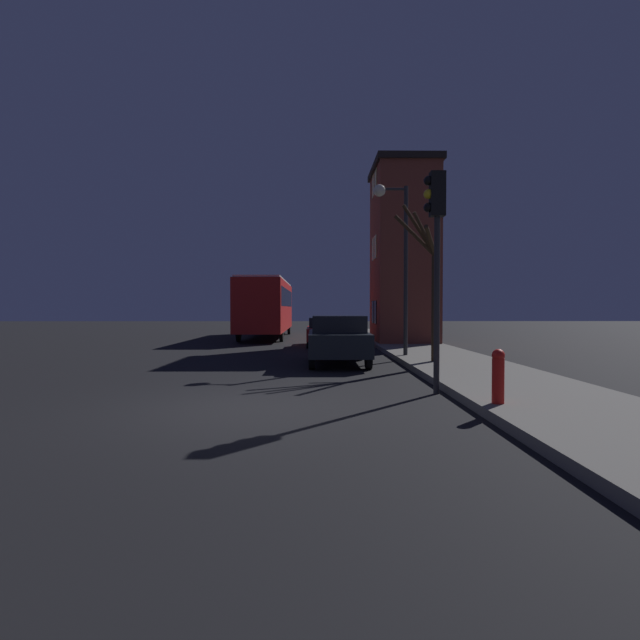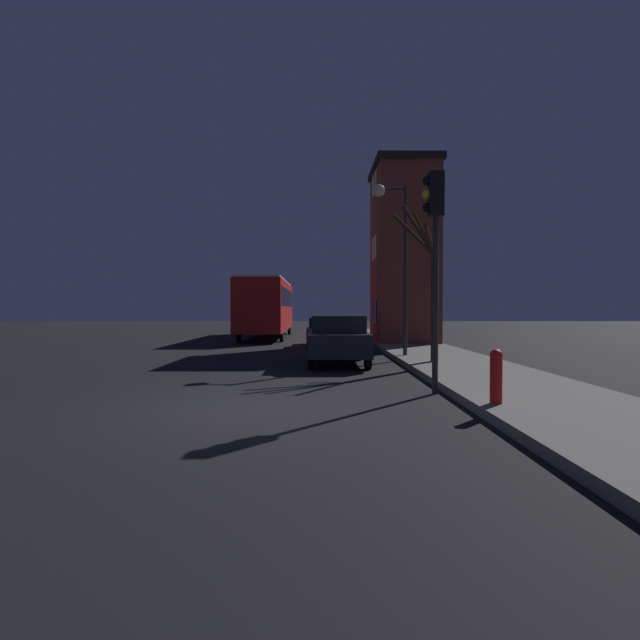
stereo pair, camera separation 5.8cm
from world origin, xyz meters
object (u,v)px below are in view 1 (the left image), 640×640
streetlamp (396,239)px  bare_tree (431,284)px  traffic_light (436,235)px  fire_hydrant (498,375)px  car_near_lane (338,339)px  car_mid_lane (326,331)px  bus (267,304)px

streetlamp → bare_tree: 2.74m
traffic_light → bare_tree: bearing=77.9°
fire_hydrant → car_near_lane: bearing=107.6°
car_mid_lane → fire_hydrant: car_mid_lane is taller
car_mid_lane → bus: bearing=116.2°
fire_hydrant → bare_tree: bearing=86.4°
bare_tree → car_mid_lane: (-2.97, 8.29, -1.75)m
streetlamp → fire_hydrant: (0.32, -8.64, -3.46)m
bus → fire_hydrant: size_ratio=12.76×
streetlamp → traffic_light: bearing=-92.3°
bus → car_mid_lane: (3.39, -6.88, -1.32)m
bus → car_near_lane: bus is taller
fire_hydrant → streetlamp: bearing=92.1°
bus → fire_hydrant: (5.94, -21.75, -1.39)m
car_near_lane → bare_tree: bearing=-14.9°
bare_tree → car_near_lane: bare_tree is taller
traffic_light → bus: size_ratio=0.39×
traffic_light → car_mid_lane: traffic_light is taller
traffic_light → car_mid_lane: 13.34m
traffic_light → bus: (-5.35, 19.84, -1.19)m
bare_tree → fire_hydrant: (-0.41, -6.58, -1.82)m
fire_hydrant → traffic_light: bearing=107.2°
streetlamp → fire_hydrant: 9.32m
streetlamp → bus: bearing=113.2°
traffic_light → car_near_lane: size_ratio=1.11×
streetlamp → traffic_light: (-0.27, -6.73, -0.88)m
traffic_light → bus: traffic_light is taller
bare_tree → bus: (-6.35, 15.17, -0.42)m
bus → bare_tree: bearing=-67.3°
traffic_light → bare_tree: (1.00, 4.67, -0.77)m
car_near_lane → car_mid_lane: bearing=91.7°
traffic_light → fire_hydrant: 3.27m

